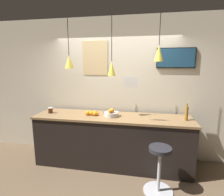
% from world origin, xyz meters
% --- Properties ---
extents(ground_plane, '(14.00, 14.00, 0.00)m').
position_xyz_m(ground_plane, '(0.00, 0.00, 0.00)').
color(ground_plane, brown).
extents(back_wall, '(8.00, 0.06, 2.90)m').
position_xyz_m(back_wall, '(0.00, 1.13, 1.45)').
color(back_wall, beige).
rests_on(back_wall, ground_plane).
extents(service_counter, '(2.98, 0.72, 0.99)m').
position_xyz_m(service_counter, '(0.00, 0.66, 0.50)').
color(service_counter, black).
rests_on(service_counter, ground_plane).
extents(bar_stool, '(0.46, 0.46, 0.75)m').
position_xyz_m(bar_stool, '(0.85, 0.01, 0.45)').
color(bar_stool, '#B7B7BC').
rests_on(bar_stool, ground_plane).
extents(fruit_bowl, '(0.27, 0.27, 0.16)m').
position_xyz_m(fruit_bowl, '(-0.01, 0.64, 1.05)').
color(fruit_bowl, beige).
rests_on(fruit_bowl, service_counter).
extents(orange_pile, '(0.28, 0.17, 0.09)m').
position_xyz_m(orange_pile, '(-0.41, 0.66, 1.03)').
color(orange_pile, orange).
rests_on(orange_pile, service_counter).
extents(juice_bottle, '(0.06, 0.06, 0.30)m').
position_xyz_m(juice_bottle, '(1.33, 0.64, 1.12)').
color(juice_bottle, olive).
rests_on(juice_bottle, service_counter).
extents(spread_jar, '(0.09, 0.09, 0.11)m').
position_xyz_m(spread_jar, '(-1.26, 0.64, 1.05)').
color(spread_jar, '#562D19').
rests_on(spread_jar, service_counter).
extents(pendant_lamp_left, '(0.17, 0.17, 0.92)m').
position_xyz_m(pendant_lamp_left, '(-0.81, 0.63, 2.01)').
color(pendant_lamp_left, black).
extents(pendant_lamp_middle, '(0.14, 0.14, 1.04)m').
position_xyz_m(pendant_lamp_middle, '(0.00, 0.63, 1.89)').
color(pendant_lamp_middle, black).
extents(pendant_lamp_right, '(0.16, 0.16, 0.80)m').
position_xyz_m(pendant_lamp_right, '(0.81, 0.63, 2.14)').
color(pendant_lamp_right, black).
extents(mounted_tv, '(0.71, 0.04, 0.38)m').
position_xyz_m(mounted_tv, '(1.16, 1.08, 2.08)').
color(mounted_tv, black).
extents(hanging_menu_board, '(0.24, 0.01, 0.17)m').
position_xyz_m(hanging_menu_board, '(0.36, 0.38, 1.68)').
color(hanging_menu_board, white).
extents(wall_poster, '(0.53, 0.01, 0.69)m').
position_xyz_m(wall_poster, '(-0.44, 1.09, 2.09)').
color(wall_poster, '#DBBC84').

